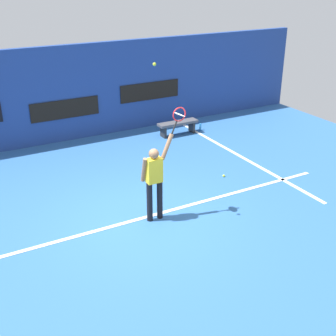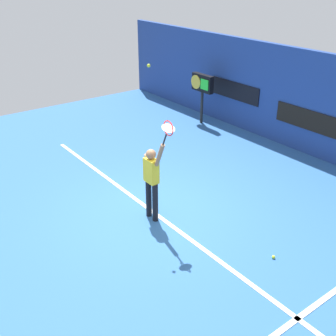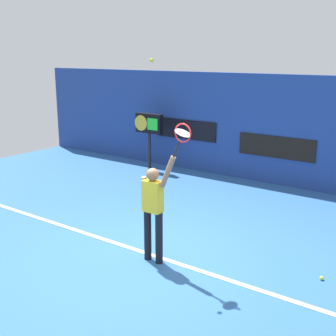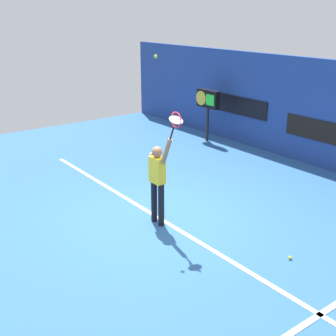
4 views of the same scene
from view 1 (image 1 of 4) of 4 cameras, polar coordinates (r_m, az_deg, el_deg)
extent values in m
plane|color=#2D609E|center=(10.10, -3.14, -6.42)|extent=(18.00, 18.00, 0.00)
cube|color=navy|center=(14.54, -13.32, 9.15)|extent=(18.00, 0.20, 3.02)
cube|color=black|center=(14.55, -13.01, 7.34)|extent=(2.20, 0.03, 0.60)
cube|color=black|center=(15.53, -2.32, 9.80)|extent=(2.20, 0.03, 0.60)
cube|color=white|center=(10.09, -3.14, -6.39)|extent=(10.00, 0.10, 0.01)
cube|color=white|center=(13.58, 8.82, 1.73)|extent=(0.10, 7.00, 0.01)
cylinder|color=black|center=(9.79, -2.37, -4.37)|extent=(0.13, 0.13, 0.92)
cylinder|color=black|center=(9.89, -1.07, -4.04)|extent=(0.13, 0.13, 0.92)
cube|color=yellow|center=(9.51, -1.80, -0.31)|extent=(0.34, 0.20, 0.55)
sphere|color=#8C6647|center=(9.35, -1.83, 1.83)|extent=(0.22, 0.22, 0.22)
cylinder|color=#8C6647|center=(9.45, -0.13, 2.72)|extent=(0.31, 0.09, 0.57)
cylinder|color=#8C6647|center=(9.48, -3.09, -0.24)|extent=(0.09, 0.23, 0.58)
cylinder|color=black|center=(9.39, 0.81, 5.20)|extent=(0.15, 0.03, 0.29)
torus|color=red|center=(9.36, 1.45, 6.88)|extent=(0.41, 0.02, 0.41)
cylinder|color=silver|center=(9.36, 1.45, 6.88)|extent=(0.25, 0.27, 0.11)
sphere|color=#CCE033|center=(8.80, -1.75, 13.12)|extent=(0.07, 0.07, 0.07)
cube|color=#4C4C51|center=(14.95, 1.27, 5.79)|extent=(1.40, 0.36, 0.08)
cube|color=#262628|center=(14.77, -0.60, 4.64)|extent=(0.08, 0.32, 0.37)
cube|color=#262628|center=(15.29, 3.05, 5.30)|extent=(0.08, 0.32, 0.37)
cylinder|color=#338CD8|center=(15.49, 4.15, 5.27)|extent=(0.07, 0.07, 0.24)
sphere|color=#CCE033|center=(12.07, 7.15, -0.99)|extent=(0.07, 0.07, 0.07)
camera|label=2|loc=(10.99, 47.28, 17.32)|focal=44.73mm
camera|label=3|loc=(8.78, 47.19, 6.09)|focal=47.98mm
camera|label=4|loc=(11.16, 47.85, 11.98)|focal=47.36mm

